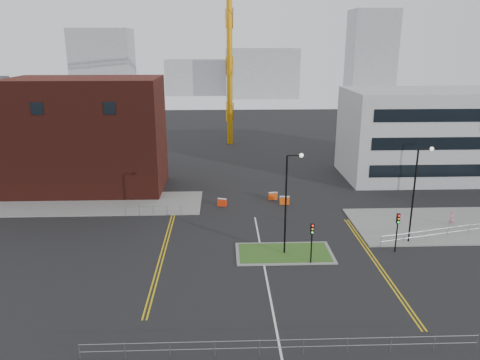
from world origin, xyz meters
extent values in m
plane|color=black|center=(0.00, 0.00, 0.00)|extent=(200.00, 200.00, 0.00)
cube|color=slate|center=(-20.00, 22.00, 0.06)|extent=(28.00, 8.00, 0.12)
cube|color=slate|center=(22.00, 14.00, 0.06)|extent=(24.00, 10.00, 0.12)
cube|color=slate|center=(2.00, 8.00, 0.04)|extent=(8.60, 4.60, 0.08)
cube|color=#284D19|center=(2.00, 8.00, 0.06)|extent=(8.00, 4.00, 0.12)
cube|color=#421610|center=(-20.00, 28.00, 7.00)|extent=(18.00, 10.00, 14.00)
cube|color=black|center=(-24.00, 22.98, 11.00)|extent=(1.40, 0.10, 1.40)
cube|color=black|center=(-16.00, 22.98, 11.00)|extent=(1.40, 0.10, 1.40)
cube|color=#A6A8AA|center=(26.00, 32.00, 6.00)|extent=(25.00, 12.00, 12.00)
cube|color=black|center=(26.00, 25.98, 2.50)|extent=(22.00, 0.10, 1.60)
cube|color=black|center=(26.00, 25.98, 6.00)|extent=(22.00, 0.10, 1.60)
cube|color=black|center=(26.00, 25.98, 9.50)|extent=(22.00, 0.10, 1.60)
cylinder|color=orange|center=(-2.00, 55.00, 16.05)|extent=(1.00, 1.00, 32.10)
cylinder|color=black|center=(2.00, 8.00, 4.50)|extent=(0.16, 0.16, 9.00)
cylinder|color=black|center=(2.60, 8.00, 9.00)|extent=(1.20, 0.10, 0.10)
sphere|color=silver|center=(3.20, 8.00, 9.00)|extent=(0.36, 0.36, 0.36)
cylinder|color=black|center=(14.00, 10.00, 4.50)|extent=(0.16, 0.16, 9.00)
cylinder|color=black|center=(14.60, 10.00, 9.00)|extent=(1.20, 0.10, 0.10)
sphere|color=silver|center=(15.20, 10.00, 9.00)|extent=(0.36, 0.36, 0.36)
cylinder|color=black|center=(4.00, 6.00, 1.50)|extent=(0.12, 0.12, 3.00)
cube|color=black|center=(4.00, 6.00, 3.20)|extent=(0.28, 0.22, 0.90)
sphere|color=red|center=(4.00, 5.87, 3.50)|extent=(0.18, 0.18, 0.18)
sphere|color=orange|center=(4.00, 5.87, 3.20)|extent=(0.18, 0.18, 0.18)
sphere|color=#0CCC33|center=(4.00, 5.87, 2.90)|extent=(0.18, 0.18, 0.18)
cylinder|color=black|center=(12.00, 8.00, 1.50)|extent=(0.12, 0.12, 3.00)
cube|color=black|center=(12.00, 8.00, 3.20)|extent=(0.28, 0.22, 0.90)
sphere|color=red|center=(12.00, 7.87, 3.50)|extent=(0.18, 0.18, 0.18)
sphere|color=orange|center=(12.00, 7.87, 3.20)|extent=(0.18, 0.18, 0.18)
sphere|color=#0CCC33|center=(12.00, 7.87, 2.90)|extent=(0.18, 0.18, 0.18)
cylinder|color=gray|center=(0.00, -6.00, 1.05)|extent=(24.00, 0.04, 0.04)
cylinder|color=gray|center=(0.00, -6.00, 0.55)|extent=(24.00, 0.04, 0.04)
cylinder|color=gray|center=(-12.00, -6.00, 0.55)|extent=(0.05, 0.05, 1.10)
cylinder|color=gray|center=(12.00, -6.00, 0.55)|extent=(0.05, 0.05, 1.10)
cylinder|color=gray|center=(-11.00, 18.00, 1.05)|extent=(6.00, 0.04, 0.04)
cylinder|color=gray|center=(-11.00, 18.00, 0.55)|extent=(6.00, 0.04, 0.04)
cylinder|color=gray|center=(-14.00, 18.00, 0.55)|extent=(0.05, 0.05, 1.10)
cylinder|color=gray|center=(-8.00, 18.00, 0.55)|extent=(0.05, 0.05, 1.10)
cylinder|color=gray|center=(20.50, 11.50, 1.05)|extent=(19.01, 5.04, 0.04)
cylinder|color=gray|center=(20.50, 11.50, 0.55)|extent=(19.01, 5.04, 0.04)
cylinder|color=gray|center=(11.00, 9.00, 0.55)|extent=(0.05, 0.05, 1.10)
cube|color=silver|center=(0.00, 2.00, 0.01)|extent=(0.15, 30.00, 0.01)
cube|color=gold|center=(-9.00, 10.00, 0.01)|extent=(0.12, 24.00, 0.01)
cube|color=gold|center=(-8.70, 10.00, 0.01)|extent=(0.12, 24.00, 0.01)
cube|color=gold|center=(9.50, 6.00, 0.01)|extent=(0.12, 20.00, 0.01)
cube|color=gold|center=(9.80, 6.00, 0.01)|extent=(0.12, 20.00, 0.01)
cube|color=gray|center=(-40.00, 120.00, 11.00)|extent=(18.00, 12.00, 22.00)
cube|color=gray|center=(10.00, 130.00, 8.00)|extent=(24.00, 12.00, 16.00)
cube|color=gray|center=(45.00, 125.00, 14.00)|extent=(14.00, 12.00, 28.00)
cube|color=gray|center=(-8.00, 140.00, 6.00)|extent=(30.00, 12.00, 12.00)
imported|color=#BE7B84|center=(19.90, 13.84, 0.80)|extent=(0.66, 0.53, 1.59)
cube|color=red|center=(-3.52, 20.81, 0.44)|extent=(1.11, 0.67, 0.87)
cube|color=silver|center=(-3.52, 20.81, 0.83)|extent=(1.11, 0.67, 0.10)
cube|color=#F24B0D|center=(2.56, 22.90, 0.44)|extent=(1.09, 0.49, 0.88)
cube|color=silver|center=(2.56, 22.90, 0.83)|extent=(1.09, 0.49, 0.11)
cube|color=#ED500D|center=(3.72, 21.14, 0.47)|extent=(1.17, 0.50, 0.94)
cube|color=silver|center=(3.72, 21.14, 0.90)|extent=(1.17, 0.50, 0.11)
camera|label=1|loc=(-3.40, -29.91, 18.16)|focal=35.00mm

